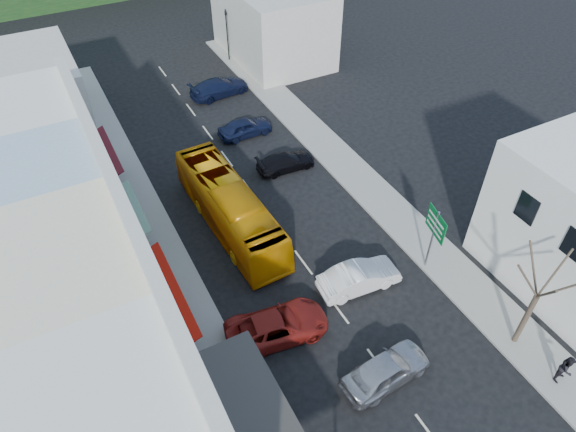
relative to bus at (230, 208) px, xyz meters
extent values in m
plane|color=black|center=(2.61, -8.99, -1.55)|extent=(120.00, 120.00, 0.00)
cube|color=gray|center=(-4.89, 1.01, -1.48)|extent=(3.00, 52.00, 0.15)
cube|color=gray|center=(10.11, 1.01, -1.48)|extent=(3.00, 52.00, 0.15)
cube|color=beige|center=(-9.89, -5.99, 2.45)|extent=(7.00, 8.00, 8.00)
cube|color=#AC1207|center=(-5.79, -5.99, 1.50)|extent=(1.30, 6.80, 0.08)
cube|color=#96B0C4|center=(-9.89, 1.01, 2.45)|extent=(7.00, 6.00, 8.00)
cube|color=#195926|center=(-5.79, 1.01, 1.50)|extent=(1.30, 5.10, 0.08)
cube|color=silver|center=(-9.89, 7.51, 2.45)|extent=(7.00, 7.00, 8.00)
cube|color=#59131A|center=(-5.79, 7.51, 1.50)|extent=(1.30, 5.95, 0.08)
cube|color=#B7B2A8|center=(-9.39, 18.01, 1.45)|extent=(8.00, 10.00, 6.00)
cube|color=#B7B2A8|center=(13.61, 21.01, 1.95)|extent=(8.00, 12.00, 7.00)
imported|color=orange|center=(0.00, 0.00, 0.00)|extent=(2.97, 11.69, 3.10)
imported|color=#B6B6BB|center=(2.39, -13.67, -0.85)|extent=(4.54, 2.17, 1.40)
imported|color=silver|center=(4.50, -8.13, -0.85)|extent=(4.52, 2.12, 1.40)
imported|color=maroon|center=(-1.13, -8.87, -0.85)|extent=(4.81, 2.48, 1.40)
imported|color=black|center=(6.02, 3.83, -0.85)|extent=(4.58, 2.03, 1.40)
imported|color=#0F1633|center=(5.17, 9.24, -0.85)|extent=(4.42, 1.84, 1.40)
imported|color=#0F1633|center=(5.80, 16.20, -0.85)|extent=(4.68, 2.33, 1.40)
imported|color=black|center=(-5.80, -7.29, -0.55)|extent=(0.59, 0.70, 1.70)
imported|color=black|center=(10.04, -17.79, -0.55)|extent=(0.76, 0.55, 1.70)
camera|label=1|loc=(-8.04, -23.19, 21.69)|focal=32.00mm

